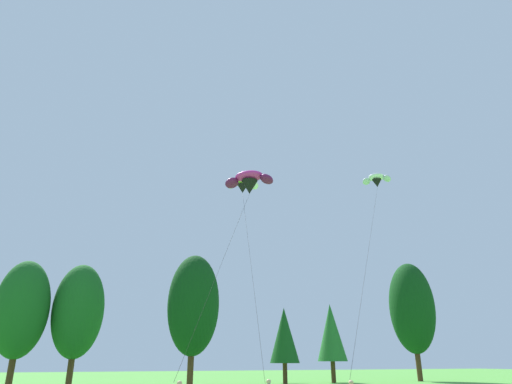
# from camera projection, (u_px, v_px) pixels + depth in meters

# --- Properties ---
(treeline_tree_c) EXTENTS (4.99, 4.99, 11.81)m
(treeline_tree_c) POSITION_uv_depth(u_px,v_px,m) (22.00, 309.00, 43.44)
(treeline_tree_c) COLOR #472D19
(treeline_tree_c) RESTS_ON ground_plane
(treeline_tree_d) EXTENTS (5.01, 5.01, 11.90)m
(treeline_tree_d) POSITION_uv_depth(u_px,v_px,m) (78.00, 311.00, 45.70)
(treeline_tree_d) COLOR #472D19
(treeline_tree_d) RESTS_ON ground_plane
(treeline_tree_e) EXTENTS (5.35, 5.35, 13.16)m
(treeline_tree_e) POSITION_uv_depth(u_px,v_px,m) (193.00, 305.00, 47.14)
(treeline_tree_e) COLOR #472D19
(treeline_tree_e) RESTS_ON ground_plane
(treeline_tree_f) EXTENTS (3.46, 3.46, 8.44)m
(treeline_tree_f) POSITION_uv_depth(u_px,v_px,m) (284.00, 335.00, 53.09)
(treeline_tree_f) COLOR #472D19
(treeline_tree_f) RESTS_ON ground_plane
(treeline_tree_g) EXTENTS (3.62, 3.62, 9.17)m
(treeline_tree_g) POSITION_uv_depth(u_px,v_px,m) (331.00, 332.00, 55.70)
(treeline_tree_g) COLOR #472D19
(treeline_tree_g) RESTS_ON ground_plane
(treeline_tree_h) EXTENTS (5.87, 5.87, 15.06)m
(treeline_tree_h) POSITION_uv_depth(u_px,v_px,m) (412.00, 308.00, 60.38)
(treeline_tree_h) COLOR #472D19
(treeline_tree_h) RESTS_ON ground_plane
(parafoil_kite_high_magenta) EXTENTS (8.31, 10.06, 13.89)m
(parafoil_kite_high_magenta) POSITION_uv_depth(u_px,v_px,m) (249.00, 181.00, 32.74)
(parafoil_kite_high_magenta) COLOR #D12893
(parafoil_kite_mid_lime_white) EXTENTS (5.44, 15.17, 16.44)m
(parafoil_kite_mid_lime_white) POSITION_uv_depth(u_px,v_px,m) (243.00, 185.00, 39.37)
(parafoil_kite_mid_lime_white) COLOR #93D633
(parafoil_kite_far_white) EXTENTS (16.00, 16.74, 18.47)m
(parafoil_kite_far_white) POSITION_uv_depth(u_px,v_px,m) (377.00, 180.00, 43.85)
(parafoil_kite_far_white) COLOR white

